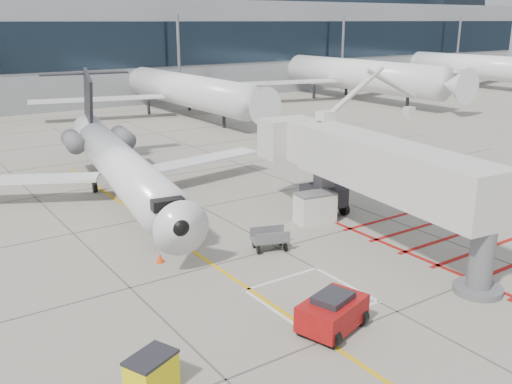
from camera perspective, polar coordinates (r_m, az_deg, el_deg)
ground_plane at (r=26.40m, az=7.44°, el=-8.33°), size 260.00×260.00×0.00m
regional_jet at (r=34.75m, az=-12.68°, el=4.00°), size 26.65×31.46×7.39m
jet_bridge at (r=29.29m, az=13.13°, el=1.35°), size 10.46×18.70×7.13m
pushback_tug at (r=21.82m, az=7.65°, el=-11.75°), size 3.02×2.36×1.55m
spill_bin at (r=18.80m, az=-10.40°, el=-17.47°), size 1.77×1.51×1.30m
baggage_cart at (r=28.86m, az=1.38°, el=-4.72°), size 2.07×1.67×1.13m
ground_power_unit at (r=32.78m, az=5.92°, el=-1.57°), size 2.39×1.63×1.75m
cone_nose at (r=27.86m, az=-9.58°, el=-6.49°), size 0.35×0.35×0.49m
cone_side at (r=30.08m, az=2.01°, el=-4.45°), size 0.37×0.37×0.51m
terminal_building at (r=91.58m, az=-18.18°, el=13.40°), size 180.00×28.00×14.00m
terminal_glass_band at (r=78.19m, az=-15.19°, el=13.93°), size 180.00×0.10×6.00m
terminal_dome at (r=122.94m, az=10.72°, el=17.85°), size 40.00×28.00×28.00m
bg_aircraft_c at (r=71.24m, az=-8.13°, el=12.23°), size 34.04×37.82×11.35m
bg_aircraft_d at (r=86.66m, az=8.57°, el=13.54°), size 38.96×43.29×12.99m
bg_aircraft_e at (r=108.12m, az=20.11°, el=13.16°), size 36.84×40.93×12.28m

